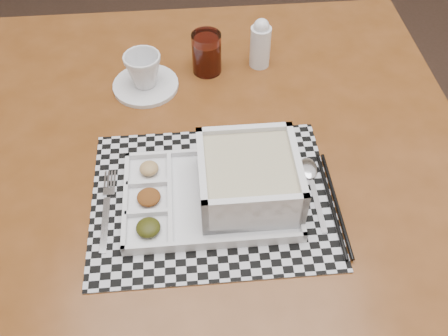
{
  "coord_description": "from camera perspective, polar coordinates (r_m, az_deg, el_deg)",
  "views": [
    {
      "loc": [
        -0.81,
        -1.04,
        1.57
      ],
      "look_at": [
        -0.81,
        -0.44,
        0.88
      ],
      "focal_mm": 40.0,
      "sensor_mm": 36.0,
      "label": 1
    }
  ],
  "objects": [
    {
      "name": "placemat",
      "position": [
        0.94,
        -1.37,
        -3.42
      ],
      "size": [
        0.48,
        0.39,
        0.0
      ],
      "primitive_type": "cube",
      "rotation": [
        0.0,
        0.0,
        0.08
      ],
      "color": "#B5B4BD",
      "rests_on": "dining_table"
    },
    {
      "name": "dining_table",
      "position": [
        1.07,
        -1.85,
        -1.74
      ],
      "size": [
        1.18,
        1.18,
        0.82
      ],
      "color": "#522A0F",
      "rests_on": "ground"
    },
    {
      "name": "floor",
      "position": [
        2.05,
        23.3,
        -6.54
      ],
      "size": [
        5.0,
        5.0,
        0.0
      ],
      "primitive_type": "plane",
      "color": "black",
      "rests_on": "ground"
    },
    {
      "name": "saucer",
      "position": [
        1.17,
        -8.93,
        9.32
      ],
      "size": [
        0.15,
        0.15,
        0.01
      ],
      "primitive_type": "cylinder",
      "color": "silver",
      "rests_on": "dining_table"
    },
    {
      "name": "chopsticks",
      "position": [
        0.95,
        12.44,
        -3.97
      ],
      "size": [
        0.04,
        0.24,
        0.01
      ],
      "color": "black",
      "rests_on": "placemat"
    },
    {
      "name": "fork",
      "position": [
        0.94,
        -13.15,
        -4.43
      ],
      "size": [
        0.03,
        0.19,
        0.0
      ],
      "color": "#B8B7BE",
      "rests_on": "placemat"
    },
    {
      "name": "juice_glass",
      "position": [
        1.18,
        -1.99,
        12.84
      ],
      "size": [
        0.07,
        0.07,
        0.1
      ],
      "color": "white",
      "rests_on": "dining_table"
    },
    {
      "name": "serving_tray",
      "position": [
        0.91,
        1.55,
        -1.78
      ],
      "size": [
        0.34,
        0.24,
        0.1
      ],
      "color": "silver",
      "rests_on": "placemat"
    },
    {
      "name": "creamer_bottle",
      "position": [
        1.19,
        4.18,
        14.02
      ],
      "size": [
        0.05,
        0.05,
        0.12
      ],
      "color": "silver",
      "rests_on": "dining_table"
    },
    {
      "name": "cup",
      "position": [
        1.14,
        -9.19,
        10.99
      ],
      "size": [
        0.1,
        0.1,
        0.08
      ],
      "primitive_type": "imported",
      "rotation": [
        0.0,
        0.0,
        0.16
      ],
      "color": "silver",
      "rests_on": "saucer"
    },
    {
      "name": "spoon",
      "position": [
        0.98,
        9.76,
        -0.65
      ],
      "size": [
        0.04,
        0.18,
        0.01
      ],
      "color": "#B8B7BE",
      "rests_on": "placemat"
    }
  ]
}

